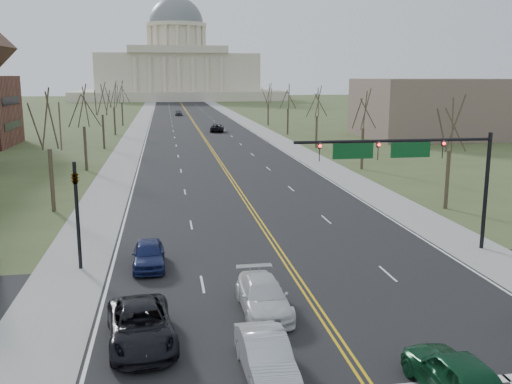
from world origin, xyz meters
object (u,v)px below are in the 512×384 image
object	(u,v)px
car_sb_inner_second	(263,296)
car_far_sb	(178,113)
signal_mast	(409,158)
car_far_nb	(217,128)
signal_left	(77,203)
car_sb_inner_lead	(266,356)
car_nb_inner_lead	(457,376)
car_sb_outer_second	(149,254)
car_sb_outer_lead	(141,326)

from	to	relation	value
car_sb_inner_second	car_far_sb	size ratio (longest dim) A/B	1.12
signal_mast	car_far_nb	world-z (taller)	signal_mast
signal_mast	signal_left	bearing A→B (deg)	180.00
signal_left	car_sb_inner_lead	bearing A→B (deg)	-57.96
signal_left	car_far_nb	distance (m)	79.03
car_nb_inner_lead	car_sb_inner_lead	size ratio (longest dim) A/B	1.08
signal_mast	car_far_sb	size ratio (longest dim) A/B	2.65
car_sb_inner_lead	car_sb_inner_second	bearing A→B (deg)	78.80
signal_left	car_far_nb	size ratio (longest dim) A/B	1.11
car_nb_inner_lead	car_sb_outer_second	size ratio (longest dim) A/B	1.13
car_sb_outer_lead	car_sb_inner_second	xyz separation A→B (m)	(5.34, 2.32, -0.03)
signal_left	car_far_nb	world-z (taller)	signal_left
car_sb_outer_lead	car_sb_outer_second	distance (m)	9.39
car_nb_inner_lead	car_sb_inner_second	bearing A→B (deg)	-60.81
car_sb_outer_lead	car_far_nb	world-z (taller)	car_sb_outer_lead
signal_mast	signal_left	distance (m)	19.06
signal_mast	car_nb_inner_lead	world-z (taller)	signal_mast
car_sb_inner_second	signal_left	bearing A→B (deg)	139.40
car_nb_inner_lead	car_sb_inner_second	size ratio (longest dim) A/B	0.96
car_nb_inner_lead	car_far_nb	bearing A→B (deg)	-93.55
signal_left	car_nb_inner_lead	xyz separation A→B (m)	(14.05, -15.42, -2.87)
car_sb_outer_lead	signal_mast	bearing A→B (deg)	26.12
signal_left	car_sb_outer_lead	distance (m)	10.81
car_sb_inner_lead	car_far_nb	bearing A→B (deg)	83.55
car_sb_outer_lead	car_sb_inner_second	world-z (taller)	car_sb_outer_lead
car_sb_outer_second	car_far_sb	world-z (taller)	car_far_sb
car_sb_inner_second	car_sb_inner_lead	bearing A→B (deg)	-100.02
car_nb_inner_lead	car_sb_inner_lead	distance (m)	6.42
signal_mast	car_sb_outer_second	size ratio (longest dim) A/B	2.79
car_sb_inner_lead	car_sb_outer_lead	bearing A→B (deg)	141.87
signal_left	car_far_sb	xyz separation A→B (m)	(8.66, 124.82, -2.92)
car_sb_inner_lead	car_sb_outer_second	distance (m)	13.35
car_sb_outer_second	car_far_sb	xyz separation A→B (m)	(4.92, 125.18, 0.04)
car_nb_inner_lead	car_sb_outer_second	bearing A→B (deg)	-58.73
car_nb_inner_lead	car_sb_outer_second	world-z (taller)	car_nb_inner_lead
signal_mast	car_far_nb	xyz separation A→B (m)	(-4.19, 77.59, -5.00)
car_far_nb	car_far_sb	xyz separation A→B (m)	(-6.09, 47.24, 0.02)
car_nb_inner_lead	car_far_nb	xyz separation A→B (m)	(0.70, 93.01, -0.08)
signal_left	car_far_sb	bearing A→B (deg)	86.03
signal_left	car_sb_outer_second	distance (m)	4.78
signal_left	car_sb_inner_lead	world-z (taller)	signal_left
car_far_nb	car_sb_inner_second	bearing A→B (deg)	93.21
car_nb_inner_lead	car_sb_outer_lead	bearing A→B (deg)	-31.76
car_sb_inner_lead	car_sb_outer_second	xyz separation A→B (m)	(-4.38, 12.61, -0.01)
car_nb_inner_lead	car_sb_outer_lead	size ratio (longest dim) A/B	0.89
car_sb_outer_second	car_far_nb	distance (m)	78.72
car_sb_inner_lead	car_nb_inner_lead	bearing A→B (deg)	-24.71
car_sb_inner_second	car_sb_outer_second	bearing A→B (deg)	125.55
car_sb_outer_second	car_far_nb	xyz separation A→B (m)	(11.01, 77.94, 0.01)
signal_mast	car_sb_outer_second	xyz separation A→B (m)	(-15.20, -0.35, -5.01)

